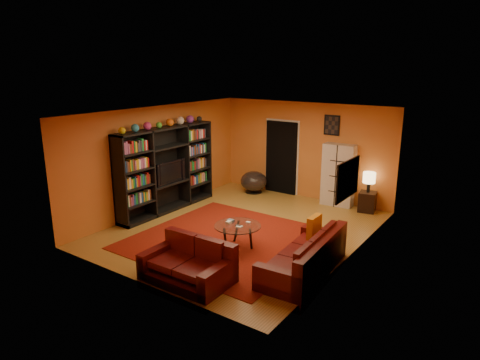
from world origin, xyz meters
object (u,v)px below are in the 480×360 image
Objects in this scene: table_lamp at (369,178)px; sofa at (308,258)px; bowl_chair at (254,181)px; entertainment_unit at (167,169)px; side_table at (367,202)px; tv at (168,172)px; coffee_table at (238,228)px; loveseat at (190,264)px; storage_cabinet at (338,175)px.

sofa is at bearing -86.45° from table_lamp.
bowl_chair is 3.28m from table_lamp.
side_table is (4.17, 2.75, -0.80)m from entertainment_unit.
sofa is at bearing -13.62° from entertainment_unit.
coffee_table is (2.73, -0.89, -0.57)m from tv.
table_lamp reaches higher than coffee_table.
table_lamp is at bearing -15.17° from loveseat.
tv is at bearing 161.92° from coffee_table.
sofa is 2.33× the size of coffee_table.
sofa is 4.97m from bowl_chair.
loveseat is (2.87, -2.42, -0.77)m from entertainment_unit.
loveseat reaches higher than side_table.
loveseat is at bearing -40.15° from entertainment_unit.
table_lamp is (4.17, 2.75, -0.19)m from entertainment_unit.
side_table is at bearing 4.43° from bowl_chair.
entertainment_unit is 1.86× the size of storage_cabinet.
storage_cabinet is at bearing 7.11° from bowl_chair.
sofa is 4.36× the size of side_table.
sofa is 4.30× the size of table_lamp.
tv is 0.64× the size of loveseat.
entertainment_unit is at bearing 162.22° from coffee_table.
sofa is at bearing -6.23° from coffee_table.
storage_cabinet is at bearing 39.85° from entertainment_unit.
tv is 2.74m from bowl_chair.
tv is at bearing 48.40° from loveseat.
side_table is at bearing 69.00° from coffee_table.
table_lamp is (-0.24, 3.82, 0.57)m from sofa.
entertainment_unit reaches higher than storage_cabinet.
entertainment_unit is at bearing 89.55° from tv.
storage_cabinet is (3.30, 2.80, -0.19)m from tv.
bowl_chair is (-1.92, 4.92, 0.04)m from loveseat.
tv is at bearing -109.80° from bowl_chair.
storage_cabinet reaches higher than sofa.
bowl_chair reaches higher than coffee_table.
tv is 4.34m from storage_cabinet.
tv is at bearing -146.30° from side_table.
tv is 1.28× the size of bowl_chair.
tv is 0.45× the size of sofa.
table_lamp is (1.40, 3.64, 0.43)m from coffee_table.
tv is 1.94× the size of side_table.
storage_cabinet is at bearing 81.10° from coffee_table.
storage_cabinet is at bearing -6.31° from loveseat.
sofa is 2.88× the size of bowl_chair.
tv reaches higher than table_lamp.
coffee_table is 3.75m from storage_cabinet.
entertainment_unit reaches higher than coffee_table.
storage_cabinet is 3.19× the size of table_lamp.
loveseat is 0.94× the size of storage_cabinet.
sofa is 3.87m from table_lamp.
tv reaches higher than side_table.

